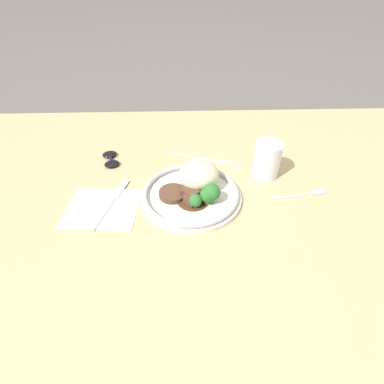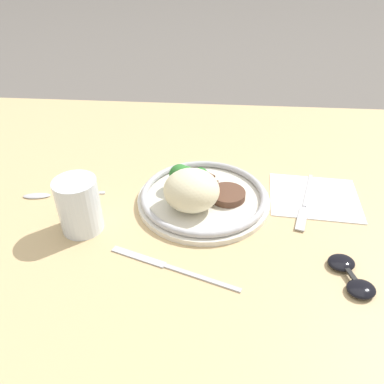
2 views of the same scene
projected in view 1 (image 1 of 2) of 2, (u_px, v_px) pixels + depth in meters
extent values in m
plane|color=#5B5651|center=(202.00, 205.00, 0.76)|extent=(8.00, 8.00, 0.00)
cube|color=tan|center=(202.00, 200.00, 0.75)|extent=(1.46, 0.97, 0.03)
cube|color=white|center=(102.00, 208.00, 0.70)|extent=(0.18, 0.15, 0.00)
cylinder|color=silver|center=(191.00, 196.00, 0.73)|extent=(0.25, 0.25, 0.01)
torus|color=#B2B2B7|center=(191.00, 193.00, 0.72)|extent=(0.23, 0.23, 0.01)
ellipsoid|color=beige|center=(199.00, 175.00, 0.73)|extent=(0.10, 0.09, 0.07)
cylinder|color=brown|center=(173.00, 194.00, 0.72)|extent=(0.07, 0.07, 0.01)
cylinder|color=#51331E|center=(193.00, 200.00, 0.71)|extent=(0.08, 0.08, 0.00)
cube|color=brown|center=(192.00, 196.00, 0.70)|extent=(0.04, 0.04, 0.03)
cube|color=brown|center=(191.00, 200.00, 0.69)|extent=(0.04, 0.04, 0.03)
cube|color=brown|center=(187.00, 192.00, 0.71)|extent=(0.03, 0.03, 0.03)
cylinder|color=#5B8E47|center=(211.00, 199.00, 0.70)|extent=(0.01, 0.01, 0.01)
sphere|color=#2D702D|center=(212.00, 192.00, 0.69)|extent=(0.04, 0.04, 0.04)
cylinder|color=#5B8E47|center=(208.00, 200.00, 0.70)|extent=(0.01, 0.01, 0.01)
sphere|color=#2D702D|center=(208.00, 194.00, 0.69)|extent=(0.04, 0.04, 0.04)
cylinder|color=#5B8E47|center=(195.00, 206.00, 0.69)|extent=(0.01, 0.01, 0.01)
sphere|color=#2D702D|center=(195.00, 200.00, 0.68)|extent=(0.03, 0.03, 0.03)
cylinder|color=#5B8E47|center=(207.00, 201.00, 0.70)|extent=(0.01, 0.01, 0.01)
sphere|color=#2D702D|center=(207.00, 195.00, 0.69)|extent=(0.03, 0.03, 0.03)
cylinder|color=#F4AD19|center=(266.00, 165.00, 0.79)|extent=(0.06, 0.06, 0.06)
cylinder|color=silver|center=(267.00, 160.00, 0.78)|extent=(0.07, 0.07, 0.10)
cube|color=#B7B7BC|center=(104.00, 213.00, 0.69)|extent=(0.04, 0.11, 0.00)
cube|color=#B7B7BC|center=(121.00, 188.00, 0.76)|extent=(0.03, 0.07, 0.00)
cube|color=#B7B7BC|center=(187.00, 156.00, 0.88)|extent=(0.12, 0.05, 0.00)
cube|color=#B7B7BC|center=(222.00, 162.00, 0.85)|extent=(0.09, 0.04, 0.00)
cube|color=#B7B7BC|center=(288.00, 197.00, 0.74)|extent=(0.10, 0.02, 0.00)
ellipsoid|color=#B7B7BC|center=(318.00, 193.00, 0.75)|extent=(0.05, 0.03, 0.01)
ellipsoid|color=black|center=(112.00, 164.00, 0.84)|extent=(0.05, 0.05, 0.01)
ellipsoid|color=black|center=(110.00, 154.00, 0.87)|extent=(0.05, 0.05, 0.01)
cube|color=black|center=(111.00, 158.00, 0.85)|extent=(0.01, 0.02, 0.00)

